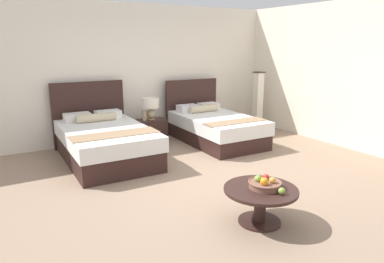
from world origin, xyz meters
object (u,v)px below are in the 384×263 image
at_px(vase, 144,116).
at_px(loose_apple, 282,191).
at_px(bed_near_corner, 215,127).
at_px(table_lamp, 151,106).
at_px(coffee_table, 260,198).
at_px(bed_near_window, 105,141).
at_px(fruit_bowl, 265,184).
at_px(nightstand, 152,131).
at_px(floor_lamp_corner, 258,101).

bearing_deg(vase, loose_apple, -91.18).
xyz_separation_m(bed_near_corner, loose_apple, (-1.40, -3.34, 0.14)).
bearing_deg(table_lamp, coffee_table, -95.00).
distance_m(bed_near_window, fruit_bowl, 3.23).
xyz_separation_m(nightstand, table_lamp, (0.00, 0.02, 0.52)).
bearing_deg(coffee_table, bed_near_window, 104.68).
bearing_deg(loose_apple, vase, 88.82).
relative_size(nightstand, coffee_table, 0.66).
bearing_deg(coffee_table, fruit_bowl, -13.82).
height_order(table_lamp, floor_lamp_corner, floor_lamp_corner).
xyz_separation_m(bed_near_window, coffee_table, (0.81, -3.10, -0.03)).
relative_size(vase, coffee_table, 0.25).
relative_size(nightstand, table_lamp, 1.26).
height_order(vase, loose_apple, vase).
distance_m(table_lamp, loose_apple, 3.93).
height_order(coffee_table, floor_lamp_corner, floor_lamp_corner).
distance_m(table_lamp, fruit_bowl, 3.71).
height_order(nightstand, loose_apple, same).
distance_m(bed_near_corner, vase, 1.44).
xyz_separation_m(table_lamp, fruit_bowl, (-0.28, -3.68, -0.31)).
relative_size(bed_near_window, floor_lamp_corner, 1.66).
distance_m(coffee_table, floor_lamp_corner, 4.68).
bearing_deg(bed_near_window, floor_lamp_corner, 6.93).
distance_m(vase, loose_apple, 3.86).
bearing_deg(bed_near_window, vase, 27.95).
distance_m(nightstand, fruit_bowl, 3.68).
xyz_separation_m(bed_near_corner, nightstand, (-1.16, 0.55, -0.07)).
height_order(table_lamp, coffee_table, table_lamp).
bearing_deg(coffee_table, bed_near_corner, 64.50).
distance_m(bed_near_window, bed_near_corner, 2.29).
relative_size(vase, floor_lamp_corner, 0.15).
distance_m(nightstand, vase, 0.38).
relative_size(bed_near_window, table_lamp, 5.16).
bearing_deg(bed_near_window, coffee_table, -75.32).
xyz_separation_m(fruit_bowl, loose_apple, (0.03, -0.23, -0.01)).
distance_m(nightstand, coffee_table, 3.67).
xyz_separation_m(bed_near_window, fruit_bowl, (0.86, -3.11, 0.13)).
bearing_deg(bed_near_corner, vase, 158.75).
xyz_separation_m(nightstand, loose_apple, (-0.24, -3.89, 0.21)).
distance_m(vase, coffee_table, 3.63).
bearing_deg(vase, floor_lamp_corner, -1.00).
bearing_deg(nightstand, floor_lamp_corner, -1.91).
relative_size(bed_near_corner, fruit_bowl, 5.69).
relative_size(table_lamp, fruit_bowl, 1.16).
bearing_deg(loose_apple, floor_lamp_corner, 52.34).
relative_size(coffee_table, floor_lamp_corner, 0.61).
bearing_deg(floor_lamp_corner, loose_apple, -127.66).
xyz_separation_m(vase, fruit_bowl, (-0.11, -3.62, -0.13)).
bearing_deg(fruit_bowl, loose_apple, -81.63).
bearing_deg(fruit_bowl, floor_lamp_corner, 50.29).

